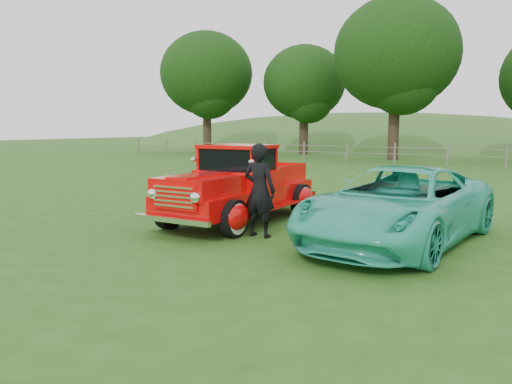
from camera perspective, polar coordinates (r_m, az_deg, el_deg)
The scene contains 9 objects.
ground at distance 9.71m, azimuth -4.25°, elevation -5.55°, with size 140.00×140.00×0.00m, color #255015.
distant_hills at distance 68.15m, azimuth 23.36°, elevation 1.23°, with size 116.00×60.00×18.00m.
fence_line at distance 30.22m, azimuth 21.06°, elevation 4.01°, with size 48.00×0.12×1.20m.
tree_far_west at distance 42.48m, azimuth -5.68°, elevation 13.29°, with size 7.60×7.60×9.93m.
tree_mid_west at distance 39.89m, azimuth 5.54°, elevation 12.32°, with size 6.40×6.40×8.46m.
tree_near_west at distance 34.34m, azimuth 15.74°, elevation 14.96°, with size 8.00×8.00×10.42m.
red_pickup at distance 11.53m, azimuth -1.95°, elevation 0.56°, with size 2.29×5.01×1.78m.
teal_sedan at distance 9.73m, azimuth 16.01°, elevation -1.48°, with size 2.39×5.19×1.44m, color #2FBFA1.
man at distance 9.87m, azimuth 0.40°, elevation 0.18°, with size 0.68×0.45×1.87m, color black.
Camera 1 is at (5.56, -7.66, 2.20)m, focal length 35.00 mm.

